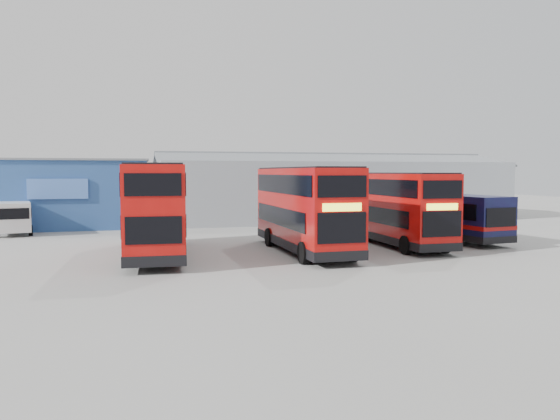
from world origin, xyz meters
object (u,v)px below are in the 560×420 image
object	(u,v)px
double_decker_right	(396,209)
single_decker_blue	(438,216)
maintenance_shed	(328,189)
double_decker_left	(155,210)
office_block	(65,193)
panel_van	(14,216)
double_decker_centre	(304,210)

from	to	relation	value
double_decker_right	single_decker_blue	xyz separation A→B (m)	(4.00, 2.12, -0.66)
maintenance_shed	double_decker_left	world-z (taller)	maintenance_shed
office_block	double_decker_left	bearing A→B (deg)	-70.11
single_decker_blue	panel_van	world-z (taller)	single_decker_blue
double_decker_right	single_decker_blue	size ratio (longest dim) A/B	0.93
double_decker_left	panel_van	world-z (taller)	double_decker_left
single_decker_blue	panel_van	bearing A→B (deg)	-27.73
single_decker_blue	maintenance_shed	bearing A→B (deg)	-92.66
office_block	single_decker_blue	distance (m)	27.40
double_decker_right	single_decker_blue	distance (m)	4.57
maintenance_shed	single_decker_blue	world-z (taller)	maintenance_shed
maintenance_shed	single_decker_blue	xyz separation A→B (m)	(1.40, -16.22, -1.21)
double_decker_centre	single_decker_blue	size ratio (longest dim) A/B	0.99
double_decker_centre	single_decker_blue	world-z (taller)	double_decker_centre
double_decker_left	double_decker_right	size ratio (longest dim) A/B	1.11
double_decker_left	single_decker_blue	xyz separation A→B (m)	(17.34, 2.54, -0.87)
maintenance_shed	double_decker_right	size ratio (longest dim) A/B	3.11
office_block	maintenance_shed	size ratio (longest dim) A/B	0.40
maintenance_shed	panel_van	world-z (taller)	maintenance_shed
single_decker_blue	double_decker_right	bearing A→B (deg)	20.32
double_decker_centre	office_block	bearing A→B (deg)	127.16
double_decker_centre	double_decker_left	bearing A→B (deg)	173.67
double_decker_right	single_decker_blue	world-z (taller)	double_decker_right
double_decker_left	double_decker_right	world-z (taller)	double_decker_left
office_block	double_decker_centre	bearing A→B (deg)	-52.18
double_decker_centre	single_decker_blue	distance (m)	10.38
maintenance_shed	double_decker_left	bearing A→B (deg)	-130.35
double_decker_left	double_decker_right	distance (m)	13.35
office_block	double_decker_centre	distance (m)	22.16
office_block	panel_van	xyz separation A→B (m)	(-2.75, -4.62, -1.36)
double_decker_left	panel_van	size ratio (longest dim) A/B	2.06
panel_van	office_block	bearing A→B (deg)	47.84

